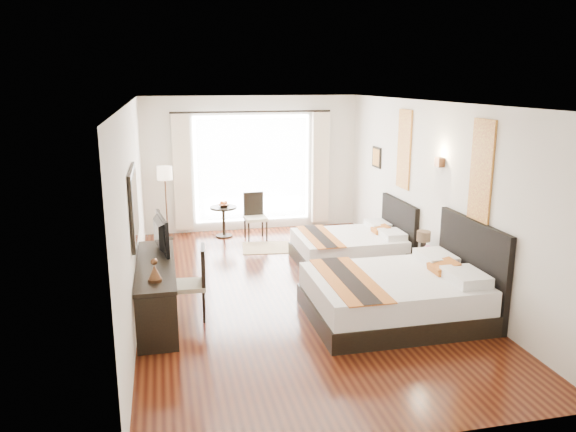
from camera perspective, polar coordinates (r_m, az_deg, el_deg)
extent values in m
cube|color=#341109|center=(8.58, 0.50, -7.62)|extent=(4.50, 7.50, 0.01)
cube|color=white|center=(8.00, 0.54, 11.38)|extent=(4.50, 7.50, 0.02)
cube|color=silver|center=(8.95, 14.66, 2.20)|extent=(0.01, 7.50, 2.80)
cube|color=silver|center=(7.98, -15.39, 0.79)|extent=(0.01, 7.50, 2.80)
cube|color=silver|center=(11.80, -3.67, 5.31)|extent=(4.50, 0.01, 2.80)
cube|color=silver|center=(4.75, 11.00, -7.69)|extent=(4.50, 0.01, 2.80)
cube|color=white|center=(11.80, -3.65, 4.81)|extent=(2.40, 0.02, 2.20)
cube|color=white|center=(11.74, -3.60, 4.77)|extent=(2.30, 0.02, 2.10)
cube|color=beige|center=(11.56, -10.70, 4.33)|extent=(0.35, 0.14, 2.35)
cube|color=beige|center=(12.01, 3.30, 4.89)|extent=(0.35, 0.14, 2.35)
cube|color=maroon|center=(7.77, 19.05, 4.33)|extent=(0.03, 0.50, 1.35)
cube|color=maroon|center=(9.89, 11.72, 6.65)|extent=(0.03, 0.50, 1.35)
cube|color=#482C19|center=(8.66, 15.16, 5.30)|extent=(0.10, 0.14, 0.14)
cube|color=black|center=(7.43, -15.42, 1.06)|extent=(0.04, 1.25, 0.95)
cube|color=white|center=(7.43, -15.23, 1.07)|extent=(0.01, 1.12, 0.82)
cube|color=black|center=(7.73, 10.48, -9.23)|extent=(2.20, 1.71, 0.27)
cube|color=silver|center=(7.62, 10.58, -7.19)|extent=(2.14, 1.67, 0.32)
cube|color=black|center=(8.05, 18.15, -4.88)|extent=(0.08, 1.71, 1.29)
cube|color=brown|center=(7.35, 6.19, -6.42)|extent=(0.59, 1.77, 0.02)
cube|color=black|center=(9.92, 6.06, -4.01)|extent=(1.81, 1.41, 0.22)
cube|color=silver|center=(9.85, 6.09, -2.67)|extent=(1.75, 1.37, 0.26)
cube|color=black|center=(10.14, 11.18, -1.34)|extent=(0.08, 1.41, 1.06)
cube|color=brown|center=(9.66, 3.26, -2.07)|extent=(0.49, 1.47, 0.02)
cube|color=black|center=(8.98, 13.52, -5.47)|extent=(0.38, 0.47, 0.45)
cylinder|color=black|center=(8.98, 13.56, -3.04)|extent=(0.09, 0.09, 0.18)
cylinder|color=#3F2F1E|center=(8.93, 13.62, -2.01)|extent=(0.21, 0.21, 0.16)
imported|color=black|center=(8.79, 13.98, -3.63)|extent=(0.14, 0.14, 0.12)
cube|color=black|center=(7.76, -13.17, -7.33)|extent=(0.50, 2.20, 0.76)
imported|color=black|center=(8.09, -13.26, -1.76)|extent=(0.24, 0.89, 0.51)
cube|color=#C0B894|center=(7.61, -10.07, -6.96)|extent=(0.49, 0.49, 0.06)
cube|color=black|center=(7.52, -8.61, -4.96)|extent=(0.08, 0.43, 0.51)
cylinder|color=black|center=(11.50, -12.08, -2.26)|extent=(0.22, 0.22, 0.03)
cylinder|color=#482C19|center=(11.35, -12.24, 0.83)|extent=(0.03, 0.03, 1.25)
cylinder|color=#FBE4C4|center=(11.22, -12.42, 4.29)|extent=(0.30, 0.30, 0.26)
cylinder|color=black|center=(11.44, -6.54, -0.57)|extent=(0.54, 0.54, 0.63)
imported|color=#432F18|center=(11.33, -6.55, 1.06)|extent=(0.27, 0.27, 0.05)
cube|color=#C0B894|center=(11.16, -3.31, -0.24)|extent=(0.45, 0.45, 0.06)
cube|color=black|center=(11.29, -3.54, 1.25)|extent=(0.40, 0.07, 0.48)
cube|color=#A28561|center=(10.69, -1.47, -3.22)|extent=(1.27, 0.95, 0.01)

